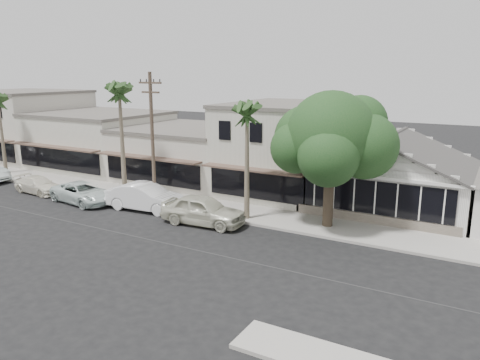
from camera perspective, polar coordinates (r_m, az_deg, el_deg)
The scene contains 15 objects.
ground at distance 23.53m, azimuth -1.32°, elevation -9.43°, with size 140.00×140.00×0.00m, color black.
sidewalk_north at distance 33.05m, azimuth -7.23°, elevation -2.70°, with size 90.00×3.50×0.15m, color #9E9991.
corner_shop at distance 32.35m, azimuth 17.96°, elevation 1.05°, with size 10.40×8.60×5.10m.
row_building_near at distance 35.60m, azimuth 5.69°, elevation 3.72°, with size 8.00×10.00×6.50m, color beige.
row_building_midnear at distance 40.23m, azimuth -6.15°, elevation 3.13°, with size 10.00×10.00×4.20m, color beige.
row_building_midfar at distance 47.01m, azimuth -16.66°, elevation 4.59°, with size 11.00×10.00×5.00m, color beige.
row_building_far at distance 55.33m, azimuth -24.71°, elevation 6.09°, with size 11.00×10.00×6.80m, color beige.
utility_pole at distance 31.52m, azimuth -10.63°, elevation 5.17°, with size 1.80×0.24×9.00m.
car_0 at distance 28.22m, azimuth -4.53°, elevation -3.67°, with size 2.10×5.23×1.78m, color beige.
car_1 at distance 31.62m, azimuth -11.48°, elevation -2.06°, with size 1.88×5.40×1.78m, color white.
car_2 at distance 34.56m, azimuth -18.61°, elevation -1.49°, with size 2.38×5.15×1.43m, color silver.
car_3 at distance 38.52m, azimuth -23.34°, elevation -0.57°, with size 1.76×4.32×1.25m, color silver.
shade_tree at distance 27.26m, azimuth 11.08°, elevation 4.98°, with size 7.23×6.53×8.02m.
palm_east at distance 27.82m, azimuth 0.87°, elevation 8.09°, with size 3.21×3.21×7.69m.
palm_mid at distance 33.90m, azimuth -14.50°, elevation 10.19°, with size 2.54×2.54×8.76m.
Camera 1 is at (11.19, -18.63, 9.02)m, focal length 35.00 mm.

